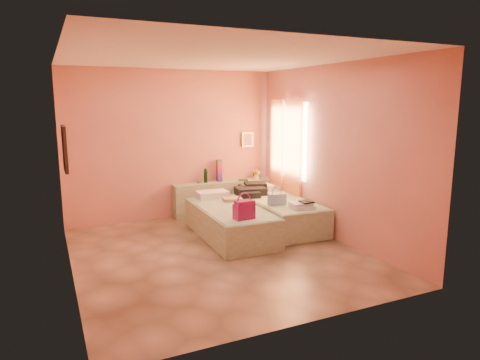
% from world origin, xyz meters
% --- Properties ---
extents(ground, '(4.50, 4.50, 0.00)m').
position_xyz_m(ground, '(0.00, 0.00, 0.00)').
color(ground, tan).
rests_on(ground, ground).
extents(room_walls, '(4.02, 4.51, 2.81)m').
position_xyz_m(room_walls, '(0.21, 0.57, 1.79)').
color(room_walls, '#DF8C77').
rests_on(room_walls, ground).
extents(headboard_ledge, '(2.05, 0.30, 0.65)m').
position_xyz_m(headboard_ledge, '(0.98, 2.10, 0.33)').
color(headboard_ledge, '#A5B291').
rests_on(headboard_ledge, ground).
extents(bed_left, '(0.95, 2.02, 0.50)m').
position_xyz_m(bed_left, '(0.48, 0.65, 0.25)').
color(bed_left, '#B8D3AA').
rests_on(bed_left, ground).
extents(bed_right, '(0.95, 2.02, 0.50)m').
position_xyz_m(bed_right, '(1.50, 0.83, 0.25)').
color(bed_right, '#B8D3AA').
rests_on(bed_right, ground).
extents(water_bottle, '(0.09, 0.09, 0.26)m').
position_xyz_m(water_bottle, '(0.61, 2.14, 0.78)').
color(water_bottle, '#153919').
rests_on(water_bottle, headboard_ledge).
extents(rainbow_box, '(0.10, 0.10, 0.43)m').
position_xyz_m(rainbow_box, '(0.90, 2.15, 0.87)').
color(rainbow_box, '#9E1356').
rests_on(rainbow_box, headboard_ledge).
extents(small_dish, '(0.14, 0.14, 0.03)m').
position_xyz_m(small_dish, '(0.49, 2.17, 0.66)').
color(small_dish, '#478355').
rests_on(small_dish, headboard_ledge).
extents(green_book, '(0.20, 0.17, 0.03)m').
position_xyz_m(green_book, '(1.37, 2.02, 0.66)').
color(green_book, '#24432E').
rests_on(green_book, headboard_ledge).
extents(flower_vase, '(0.23, 0.23, 0.23)m').
position_xyz_m(flower_vase, '(1.69, 2.07, 0.77)').
color(flower_vase, silver).
rests_on(flower_vase, headboard_ledge).
extents(magenta_handbag, '(0.32, 0.20, 0.28)m').
position_xyz_m(magenta_handbag, '(0.40, -0.07, 0.64)').
color(magenta_handbag, '#9E1356').
rests_on(magenta_handbag, bed_left).
extents(khaki_garment, '(0.37, 0.32, 0.06)m').
position_xyz_m(khaki_garment, '(0.71, 1.07, 0.53)').
color(khaki_garment, tan).
rests_on(khaki_garment, bed_left).
extents(clothes_pile, '(0.68, 0.68, 0.18)m').
position_xyz_m(clothes_pile, '(1.27, 1.40, 0.59)').
color(clothes_pile, black).
rests_on(clothes_pile, bed_right).
extents(blue_handbag, '(0.31, 0.16, 0.19)m').
position_xyz_m(blue_handbag, '(1.28, 0.50, 0.60)').
color(blue_handbag, '#3B5B8F').
rests_on(blue_handbag, bed_right).
extents(towel_stack, '(0.39, 0.35, 0.10)m').
position_xyz_m(towel_stack, '(1.52, 0.11, 0.55)').
color(towel_stack, white).
rests_on(towel_stack, bed_right).
extents(sandal_pair, '(0.19, 0.24, 0.02)m').
position_xyz_m(sandal_pair, '(1.58, 0.07, 0.61)').
color(sandal_pair, black).
rests_on(sandal_pair, towel_stack).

